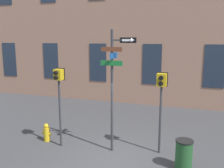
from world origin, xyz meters
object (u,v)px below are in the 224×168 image
object	(u,v)px
pedestrian_signal_right	(161,91)
trash_bin	(184,155)
street_sign_pole	(114,81)
pedestrian_signal_left	(59,87)
fire_hydrant	(47,133)

from	to	relation	value
pedestrian_signal_right	trash_bin	xyz separation A→B (m)	(0.88, -0.87, -1.79)
street_sign_pole	trash_bin	bearing A→B (deg)	-11.60
pedestrian_signal_left	pedestrian_signal_right	world-z (taller)	pedestrian_signal_left
street_sign_pole	trash_bin	world-z (taller)	street_sign_pole
trash_bin	pedestrian_signal_left	bearing A→B (deg)	176.64
pedestrian_signal_right	pedestrian_signal_left	bearing A→B (deg)	-170.38
pedestrian_signal_left	pedestrian_signal_right	xyz separation A→B (m)	(3.59, 0.61, -0.02)
fire_hydrant	trash_bin	distance (m)	5.26
pedestrian_signal_left	trash_bin	xyz separation A→B (m)	(4.47, -0.26, -1.81)
fire_hydrant	street_sign_pole	bearing A→B (deg)	0.48
street_sign_pole	pedestrian_signal_left	size ratio (longest dim) A/B	1.46
pedestrian_signal_left	trash_bin	distance (m)	4.83
street_sign_pole	pedestrian_signal_left	bearing A→B (deg)	-173.16
pedestrian_signal_left	trash_bin	size ratio (longest dim) A/B	3.13
pedestrian_signal_left	fire_hydrant	bearing A→B (deg)	164.05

